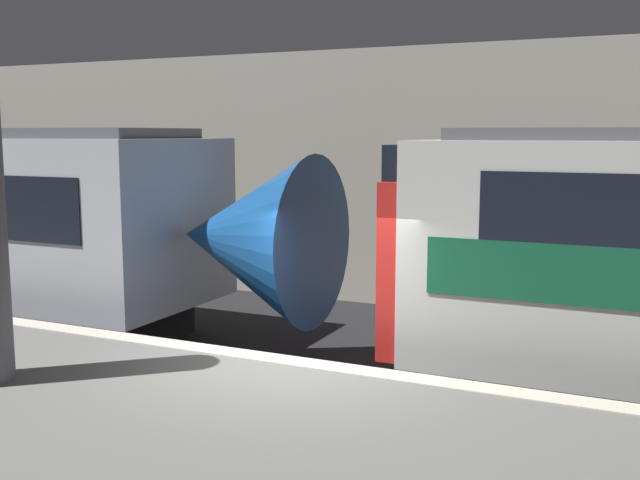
# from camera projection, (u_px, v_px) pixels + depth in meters

# --- Properties ---
(ground_plane) EXTENTS (120.00, 120.00, 0.00)m
(ground_plane) POSITION_uv_depth(u_px,v_px,m) (286.00, 443.00, 8.41)
(ground_plane) COLOR black
(station_rear_barrier) EXTENTS (50.00, 0.15, 5.13)m
(station_rear_barrier) POSITION_uv_depth(u_px,v_px,m) (453.00, 180.00, 14.36)
(station_rear_barrier) COLOR #B2AD9E
(station_rear_barrier) RESTS_ON ground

